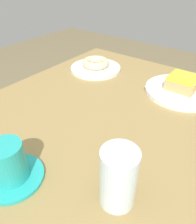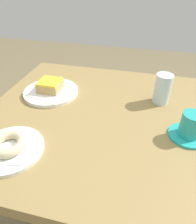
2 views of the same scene
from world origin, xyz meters
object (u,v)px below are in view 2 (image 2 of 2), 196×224
object	(u,v)px
donut_sugar_ring	(8,144)
water_glass	(162,89)
coffee_cup	(190,127)
donut_glazed_square	(50,85)
plate_sugar_ring	(10,149)
plate_glazed_square	(51,92)

from	to	relation	value
donut_sugar_ring	water_glass	distance (m)	0.60
donut_sugar_ring	coffee_cup	world-z (taller)	coffee_cup
donut_sugar_ring	donut_glazed_square	world-z (taller)	donut_glazed_square
plate_sugar_ring	donut_glazed_square	size ratio (longest dim) A/B	2.25
plate_glazed_square	donut_glazed_square	size ratio (longest dim) A/B	2.60
donut_sugar_ring	donut_glazed_square	size ratio (longest dim) A/B	1.22
donut_sugar_ring	coffee_cup	xyz separation A→B (m)	(-0.54, -0.20, 0.01)
plate_sugar_ring	coffee_cup	distance (m)	0.58
donut_glazed_square	coffee_cup	distance (m)	0.58
plate_glazed_square	coffee_cup	distance (m)	0.58
plate_glazed_square	water_glass	world-z (taller)	water_glass
donut_sugar_ring	water_glass	bearing A→B (deg)	-138.60
donut_glazed_square	coffee_cup	size ratio (longest dim) A/B	0.73
plate_glazed_square	donut_glazed_square	world-z (taller)	donut_glazed_square
water_glass	donut_glazed_square	bearing A→B (deg)	5.44
donut_glazed_square	donut_sugar_ring	bearing A→B (deg)	93.42
plate_sugar_ring	donut_glazed_square	world-z (taller)	donut_glazed_square
plate_sugar_ring	donut_glazed_square	xyz separation A→B (m)	(0.02, -0.35, 0.03)
donut_sugar_ring	plate_sugar_ring	bearing A→B (deg)	0.00
water_glass	plate_glazed_square	bearing A→B (deg)	5.44
plate_sugar_ring	plate_glazed_square	bearing A→B (deg)	-86.58
plate_glazed_square	coffee_cup	bearing A→B (deg)	164.85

